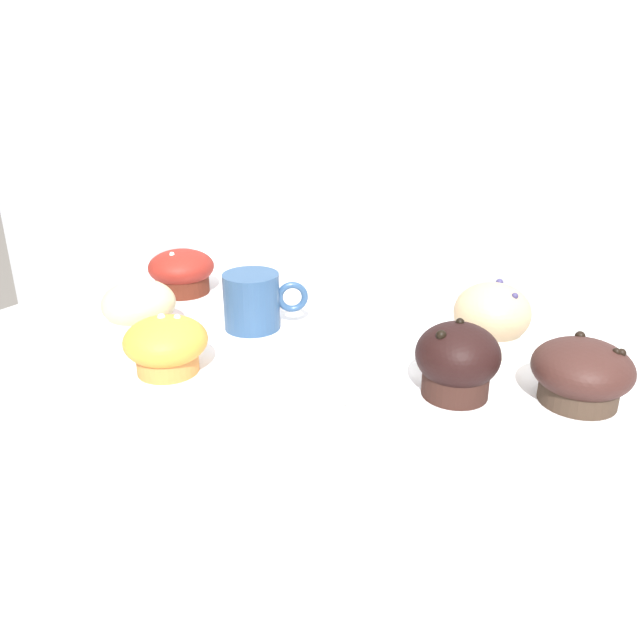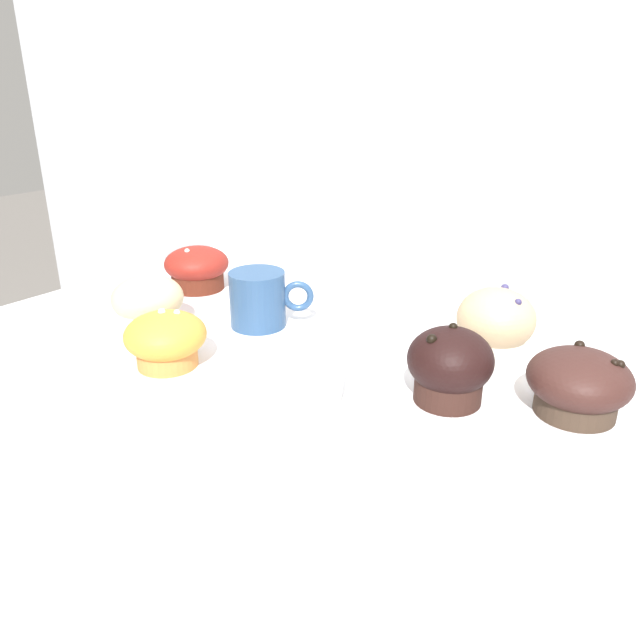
# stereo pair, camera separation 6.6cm
# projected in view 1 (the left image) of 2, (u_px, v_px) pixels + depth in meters

# --- Properties ---
(wall_back) EXTENTS (3.20, 0.10, 1.80)m
(wall_back) POSITION_uv_depth(u_px,v_px,m) (474.00, 244.00, 1.26)
(wall_back) COLOR #B2B7BC
(wall_back) RESTS_ON ground
(display_counter) EXTENTS (1.00, 0.64, 0.88)m
(display_counter) POSITION_uv_depth(u_px,v_px,m) (312.00, 616.00, 0.97)
(display_counter) COLOR silver
(display_counter) RESTS_ON ground
(muffin_front_center) EXTENTS (0.11, 0.11, 0.07)m
(muffin_front_center) POSITION_uv_depth(u_px,v_px,m) (581.00, 373.00, 0.69)
(muffin_front_center) COLOR #3A2B21
(muffin_front_center) RESTS_ON display_counter
(muffin_back_left) EXTENTS (0.10, 0.10, 0.09)m
(muffin_back_left) POSITION_uv_depth(u_px,v_px,m) (491.00, 318.00, 0.81)
(muffin_back_left) COLOR silver
(muffin_back_left) RESTS_ON display_counter
(muffin_back_right) EXTENTS (0.11, 0.11, 0.07)m
(muffin_back_right) POSITION_uv_depth(u_px,v_px,m) (182.00, 271.00, 1.02)
(muffin_back_right) COLOR #4E1E12
(muffin_back_right) RESTS_ON display_counter
(muffin_front_left) EXTENTS (0.10, 0.10, 0.07)m
(muffin_front_left) POSITION_uv_depth(u_px,v_px,m) (166.00, 345.00, 0.76)
(muffin_front_left) COLOR #C87D3C
(muffin_front_left) RESTS_ON display_counter
(muffin_front_right) EXTENTS (0.10, 0.10, 0.08)m
(muffin_front_right) POSITION_uv_depth(u_px,v_px,m) (139.00, 308.00, 0.87)
(muffin_front_right) COLOR white
(muffin_front_right) RESTS_ON display_counter
(muffin_back_center) EXTENTS (0.10, 0.10, 0.09)m
(muffin_back_center) POSITION_uv_depth(u_px,v_px,m) (457.00, 361.00, 0.70)
(muffin_back_center) COLOR #311B16
(muffin_back_center) RESTS_ON display_counter
(coffee_cup) EXTENTS (0.11, 0.09, 0.08)m
(coffee_cup) POSITION_uv_depth(u_px,v_px,m) (253.00, 300.00, 0.88)
(coffee_cup) COLOR navy
(coffee_cup) RESTS_ON display_counter
(price_card) EXTENTS (0.06, 0.05, 0.06)m
(price_card) POSITION_uv_depth(u_px,v_px,m) (330.00, 378.00, 0.68)
(price_card) COLOR white
(price_card) RESTS_ON display_counter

